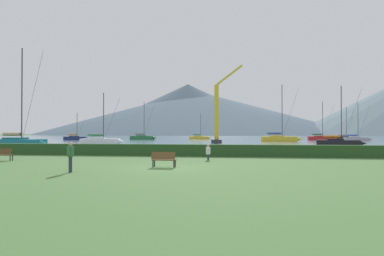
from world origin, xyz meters
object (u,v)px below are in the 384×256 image
at_px(sailboat_slip_0, 199,137).
at_px(sailboat_slip_12, 101,141).
at_px(sailboat_slip_7, 19,142).
at_px(dock_crane, 218,118).
at_px(sailboat_slip_2, 356,139).
at_px(person_seated_viewer, 208,151).
at_px(park_bench_near_path, 164,159).
at_px(sailboat_slip_11, 345,138).
at_px(park_bench_under_tree, 1,154).
at_px(sailboat_slip_5, 143,137).
at_px(person_standing_walker, 70,154).
at_px(sailboat_slip_6, 321,138).
at_px(sailboat_slip_8, 280,138).
at_px(sailboat_slip_9, 76,138).
at_px(sailboat_slip_3, 338,142).

xyz_separation_m(sailboat_slip_0, sailboat_slip_12, (-11.38, -50.54, 0.07)).
height_order(sailboat_slip_7, dock_crane, dock_crane).
height_order(sailboat_slip_2, person_seated_viewer, sailboat_slip_2).
height_order(park_bench_near_path, dock_crane, dock_crane).
distance_m(sailboat_slip_11, park_bench_under_tree, 98.24).
distance_m(sailboat_slip_5, sailboat_slip_11, 60.93).
bearing_deg(park_bench_near_path, sailboat_slip_12, 121.19).
xyz_separation_m(person_standing_walker, dock_crane, (3.97, 52.07, 4.13)).
height_order(sailboat_slip_6, sailboat_slip_11, sailboat_slip_6).
bearing_deg(sailboat_slip_0, person_seated_viewer, -76.76).
height_order(sailboat_slip_6, park_bench_under_tree, sailboat_slip_6).
distance_m(sailboat_slip_2, sailboat_slip_6, 10.83).
distance_m(sailboat_slip_6, sailboat_slip_8, 23.51).
height_order(sailboat_slip_9, park_bench_under_tree, sailboat_slip_9).
bearing_deg(person_seated_viewer, sailboat_slip_5, 106.67).
bearing_deg(park_bench_under_tree, person_seated_viewer, 4.70).
relative_size(sailboat_slip_8, dock_crane, 0.85).
xyz_separation_m(sailboat_slip_8, sailboat_slip_9, (-56.33, 11.02, -0.19)).
height_order(sailboat_slip_5, sailboat_slip_12, sailboat_slip_5).
xyz_separation_m(sailboat_slip_2, sailboat_slip_5, (-59.12, 8.45, 0.12)).
distance_m(sailboat_slip_2, person_standing_walker, 85.59).
bearing_deg(person_standing_walker, park_bench_under_tree, 131.48).
height_order(sailboat_slip_3, park_bench_near_path, sailboat_slip_3).
relative_size(sailboat_slip_6, person_standing_walker, 6.59).
bearing_deg(sailboat_slip_11, person_seated_viewer, -113.92).
distance_m(park_bench_near_path, dock_crane, 48.75).
bearing_deg(dock_crane, sailboat_slip_6, 51.06).
bearing_deg(sailboat_slip_8, person_seated_viewer, -93.40).
bearing_deg(sailboat_slip_5, sailboat_slip_11, 14.29).
xyz_separation_m(sailboat_slip_9, person_standing_walker, (38.89, -76.76, 0.38)).
xyz_separation_m(sailboat_slip_7, sailboat_slip_12, (5.38, 15.45, -0.13)).
height_order(sailboat_slip_2, sailboat_slip_5, sailboat_slip_5).
bearing_deg(sailboat_slip_8, park_bench_near_path, -94.26).
relative_size(sailboat_slip_2, dock_crane, 0.63).
bearing_deg(sailboat_slip_6, sailboat_slip_11, 41.38).
relative_size(sailboat_slip_6, sailboat_slip_7, 0.79).
bearing_deg(sailboat_slip_0, sailboat_slip_7, -98.79).
bearing_deg(sailboat_slip_11, sailboat_slip_6, -142.80).
distance_m(sailboat_slip_6, sailboat_slip_11, 10.88).
distance_m(person_standing_walker, dock_crane, 52.38).
distance_m(sailboat_slip_0, sailboat_slip_6, 36.32).
height_order(sailboat_slip_0, sailboat_slip_7, sailboat_slip_7).
bearing_deg(sailboat_slip_5, sailboat_slip_0, 31.33).
height_order(sailboat_slip_2, person_standing_walker, sailboat_slip_2).
bearing_deg(sailboat_slip_3, park_bench_near_path, -109.60).
xyz_separation_m(sailboat_slip_7, person_standing_walker, (21.64, -26.50, 0.20)).
xyz_separation_m(sailboat_slip_6, sailboat_slip_9, (-69.59, -8.38, -0.07)).
relative_size(sailboat_slip_6, sailboat_slip_11, 1.11).
bearing_deg(sailboat_slip_2, park_bench_under_tree, -110.35).
height_order(sailboat_slip_2, dock_crane, dock_crane).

